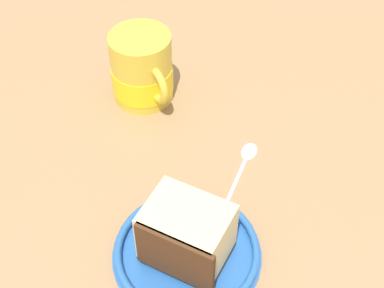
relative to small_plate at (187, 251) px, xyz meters
The scene contains 5 objects.
ground_plane 7.53cm from the small_plate, ahead, with size 141.45×141.45×2.50cm, color #936D47.
small_plate is the anchor object (origin of this frame).
cake_slice 3.46cm from the small_plate, 151.51° to the left, with size 10.39×10.97×6.94cm.
tea_mug 26.93cm from the small_plate, 12.04° to the left, with size 10.32×8.36×9.98cm.
teaspoon 15.45cm from the small_plate, 28.92° to the right, with size 11.11×5.59×0.80cm.
Camera 1 is at (-40.13, -1.06, 52.37)cm, focal length 52.45 mm.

